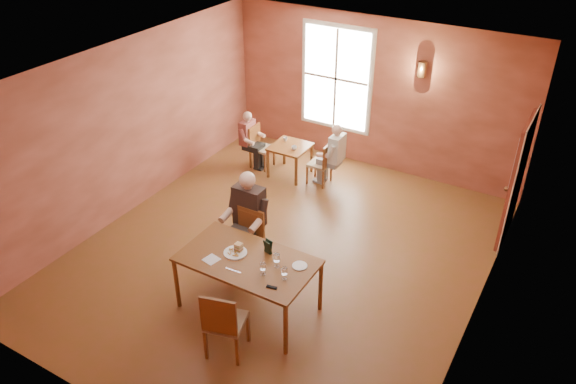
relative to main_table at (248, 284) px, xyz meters
The scene contains 30 objects.
ground 1.38m from the main_table, 100.42° to the left, with size 6.00×7.00×0.01m, color brown.
wall_back 4.92m from the main_table, 92.84° to the left, with size 6.00×0.04×3.00m, color brown.
wall_front 2.46m from the main_table, 96.15° to the right, with size 6.00×0.04×3.00m, color brown.
wall_left 3.65m from the main_table, 158.22° to the left, with size 0.04×7.00×3.00m, color brown.
wall_right 3.23m from the main_table, 25.10° to the left, with size 0.04×7.00×3.00m, color brown.
ceiling 2.89m from the main_table, 100.42° to the left, with size 6.00×7.00×0.04m, color white.
window 5.02m from the main_table, 102.34° to the left, with size 1.36×0.10×1.96m, color white.
door 4.54m from the main_table, 53.06° to the left, with size 0.12×1.04×2.10m, color maroon.
wall_sconce 5.06m from the main_table, 81.97° to the left, with size 0.16×0.16×0.28m, color brown.
main_table is the anchor object (origin of this frame).
chair_diner_main 0.82m from the main_table, 127.57° to the left, with size 0.45×0.45×1.02m, color #58341C, non-canonical shape.
diner_main 0.86m from the main_table, 128.88° to the left, with size 0.60×0.60×1.50m, color black, non-canonical shape.
chair_empty 0.82m from the main_table, 76.11° to the right, with size 0.46×0.46×1.04m, color brown, non-canonical shape.
plate_food 0.50m from the main_table, behind, with size 0.32×0.32×0.04m, color white.
sandwich 0.53m from the main_table, 156.71° to the left, with size 0.10×0.09×0.12m, color tan.
goblet_a 0.69m from the main_table, ahead, with size 0.09×0.09×0.22m, color white, non-canonical shape.
goblet_b 0.83m from the main_table, ahead, with size 0.08×0.08×0.19m, color white, non-canonical shape.
goblet_c 0.65m from the main_table, 23.87° to the right, with size 0.08×0.08×0.19m, color silver, non-canonical shape.
menu_stand 0.61m from the main_table, 58.07° to the left, with size 0.12×0.06×0.20m, color black.
knife 0.52m from the main_table, 95.38° to the right, with size 0.23×0.02×0.00m, color silver.
napkin 0.64m from the main_table, 148.96° to the right, with size 0.19×0.19×0.01m, color white.
side_plate 0.84m from the main_table, 18.32° to the left, with size 0.20×0.20×0.02m, color silver.
sunglasses 0.79m from the main_table, 28.60° to the right, with size 0.14×0.04×0.02m, color black.
second_table 3.86m from the main_table, 111.48° to the left, with size 0.71×0.71×0.63m, color brown, non-canonical shape.
chair_diner_white 3.67m from the main_table, 102.00° to the left, with size 0.38×0.38×0.86m, color #4F2714, non-canonical shape.
diner_white 3.67m from the main_table, 101.54° to the left, with size 0.49×0.49×1.22m, color silver, non-canonical shape.
chair_diner_maroon 4.14m from the main_table, 119.87° to the left, with size 0.38×0.38×0.87m, color #3A240F, non-canonical shape.
diner_maroon 4.16m from the main_table, 120.23° to the left, with size 0.45×0.45×1.13m, color maroon, non-canonical shape.
cup_a 3.72m from the main_table, 109.92° to the left, with size 0.10×0.10×0.08m, color silver.
cup_b 4.06m from the main_table, 113.28° to the left, with size 0.08×0.08×0.08m, color silver.
Camera 1 is at (3.69, -6.14, 5.53)m, focal length 35.00 mm.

